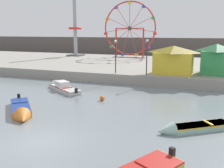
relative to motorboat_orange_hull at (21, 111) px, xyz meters
The scene contains 13 objects.
ground_plane 5.53m from the motorboat_orange_hull, 40.55° to the right, with size 240.00×240.00×0.00m, color slate.
quay_promenade 24.54m from the motorboat_orange_hull, 80.15° to the left, with size 110.00×23.09×1.15m, color gray.
distant_town_skyline 50.41m from the motorboat_orange_hull, 85.22° to the left, with size 140.00×3.00×4.40m, color #564C47.
motorboat_orange_hull is the anchor object (origin of this frame).
motorboat_seafoam 11.81m from the motorboat_orange_hull, ahead, with size 4.57×3.69×1.01m.
motorboat_pale_grey 8.30m from the motorboat_orange_hull, 101.41° to the left, with size 5.64×4.40×1.35m.
ferris_wheel_red_frame 32.05m from the motorboat_orange_hull, 91.75° to the left, with size 9.97×1.20×10.23m.
drop_tower_steel_tower 34.09m from the motorboat_orange_hull, 111.12° to the left, with size 2.80×2.80×13.02m.
carnival_booth_yellow_awning 17.99m from the motorboat_orange_hull, 59.61° to the left, with size 4.81×3.32×3.22m.
carnival_booth_green_kiosk 21.66m from the motorboat_orange_hull, 50.90° to the left, with size 3.52×3.84×3.45m.
promenade_lamp_near 14.17m from the motorboat_orange_hull, 79.04° to the left, with size 0.32×0.32×3.86m.
promenade_lamp_far 15.16m from the motorboat_orange_hull, 64.57° to the left, with size 0.32×0.32×3.98m.
mooring_buoy_orange 6.91m from the motorboat_orange_hull, 53.02° to the left, with size 0.44×0.44×0.44m, color orange.
Camera 1 is at (8.19, -10.91, 5.98)m, focal length 40.84 mm.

